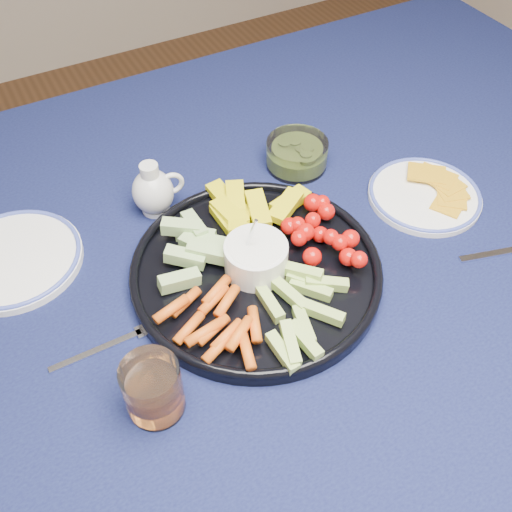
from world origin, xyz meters
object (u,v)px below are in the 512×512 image
cheese_plate (425,194)px  creamer_pitcher (154,191)px  pickle_bowl (297,155)px  side_plate_extra (14,259)px  crudite_platter (254,267)px  juice_tumbler (154,391)px  dining_table (268,261)px

cheese_plate → creamer_pitcher: bearing=155.0°
pickle_bowl → side_plate_extra: size_ratio=0.53×
crudite_platter → cheese_plate: crudite_platter is taller
pickle_bowl → side_plate_extra: (-0.50, 0.01, -0.01)m
crudite_platter → juice_tumbler: 0.24m
pickle_bowl → creamer_pitcher: bearing=177.3°
crudite_platter → cheese_plate: 0.34m
juice_tumbler → creamer_pitcher: bearing=68.3°
pickle_bowl → dining_table: bearing=-137.3°
side_plate_extra → creamer_pitcher: bearing=1.7°
creamer_pitcher → juice_tumbler: (-0.13, -0.33, -0.00)m
crudite_platter → dining_table: bearing=49.3°
dining_table → juice_tumbler: (-0.28, -0.21, 0.12)m
pickle_bowl → cheese_plate: (0.15, -0.18, -0.01)m
cheese_plate → side_plate_extra: cheese_plate is taller
crudite_platter → side_plate_extra: size_ratio=1.81×
side_plate_extra → juice_tumbler: bearing=-72.5°
dining_table → cheese_plate: size_ratio=8.82×
creamer_pitcher → cheese_plate: bearing=-25.0°
dining_table → juice_tumbler: size_ratio=19.66×
creamer_pitcher → juice_tumbler: bearing=-111.7°
creamer_pitcher → side_plate_extra: creamer_pitcher is taller
creamer_pitcher → side_plate_extra: size_ratio=0.46×
pickle_bowl → juice_tumbler: 0.51m
crudite_platter → juice_tumbler: crudite_platter is taller
cheese_plate → juice_tumbler: (-0.54, -0.14, 0.03)m
crudite_platter → side_plate_extra: crudite_platter is taller
crudite_platter → pickle_bowl: crudite_platter is taller
pickle_bowl → cheese_plate: bearing=-50.8°
crudite_platter → creamer_pitcher: size_ratio=3.97×
cheese_plate → dining_table: bearing=165.4°
creamer_pitcher → cheese_plate: creamer_pitcher is taller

